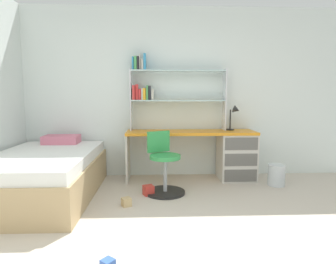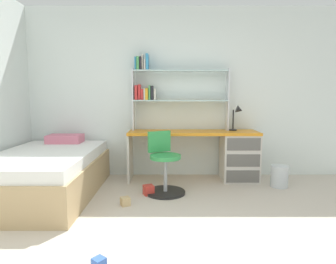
{
  "view_description": "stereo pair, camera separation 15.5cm",
  "coord_description": "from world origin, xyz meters",
  "views": [
    {
      "loc": [
        -0.31,
        -1.95,
        1.26
      ],
      "look_at": [
        -0.15,
        1.65,
        0.82
      ],
      "focal_mm": 31.13,
      "sensor_mm": 36.0,
      "label": 1
    },
    {
      "loc": [
        -0.15,
        -1.96,
        1.26
      ],
      "look_at": [
        -0.15,
        1.65,
        0.82
      ],
      "focal_mm": 31.13,
      "sensor_mm": 36.0,
      "label": 2
    }
  ],
  "objects": [
    {
      "name": "desk",
      "position": [
        0.74,
        2.37,
        0.42
      ],
      "size": [
        1.93,
        0.52,
        0.74
      ],
      "color": "orange",
      "rests_on": "ground_plane"
    },
    {
      "name": "bed_platform",
      "position": [
        -1.71,
        1.65,
        0.28
      ],
      "size": [
        1.22,
        1.98,
        0.69
      ],
      "color": "tan",
      "rests_on": "ground_plane"
    },
    {
      "name": "bookshelf_hutch",
      "position": [
        -0.19,
        2.51,
        1.4
      ],
      "size": [
        1.46,
        0.22,
        1.15
      ],
      "color": "silver",
      "rests_on": "desk"
    },
    {
      "name": "toy_block_blue_2",
      "position": [
        -0.66,
        0.04,
        0.04
      ],
      "size": [
        0.12,
        0.12,
        0.08
      ],
      "primitive_type": "cube",
      "rotation": [
        0.0,
        0.0,
        0.88
      ],
      "color": "#3860B7",
      "rests_on": "ground_plane"
    },
    {
      "name": "toy_block_red_0",
      "position": [
        -0.4,
        1.67,
        0.06
      ],
      "size": [
        0.16,
        0.16,
        0.12
      ],
      "primitive_type": "cube",
      "rotation": [
        0.0,
        0.0,
        0.38
      ],
      "color": "red",
      "rests_on": "ground_plane"
    },
    {
      "name": "room_shell",
      "position": [
        -1.24,
        1.27,
        1.32
      ],
      "size": [
        5.67,
        6.31,
        2.63
      ],
      "color": "silver",
      "rests_on": "ground_plane"
    },
    {
      "name": "swivel_chair",
      "position": [
        -0.2,
        1.76,
        0.32
      ],
      "size": [
        0.52,
        0.52,
        0.8
      ],
      "color": "black",
      "rests_on": "ground_plane"
    },
    {
      "name": "waste_bin",
      "position": [
        1.41,
        2.01,
        0.15
      ],
      "size": [
        0.24,
        0.24,
        0.3
      ],
      "primitive_type": "cylinder",
      "color": "silver",
      "rests_on": "ground_plane"
    },
    {
      "name": "desk_lamp",
      "position": [
        0.9,
        2.43,
        1.0
      ],
      "size": [
        0.2,
        0.17,
        0.38
      ],
      "color": "black",
      "rests_on": "desk"
    },
    {
      "name": "toy_block_natural_1",
      "position": [
        -0.65,
        1.3,
        0.05
      ],
      "size": [
        0.13,
        0.13,
        0.1
      ],
      "primitive_type": "cube",
      "rotation": [
        0.0,
        0.0,
        2.04
      ],
      "color": "tan",
      "rests_on": "ground_plane"
    }
  ]
}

